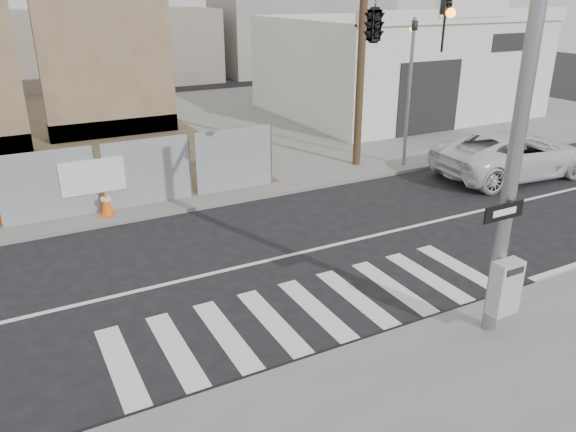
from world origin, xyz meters
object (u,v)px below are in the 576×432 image
signal_pole (415,64)px  suv (514,154)px  traffic_cone_c (3,213)px  traffic_cone_d (106,203)px  auto_shop (396,64)px

signal_pole → suv: size_ratio=1.19×
signal_pole → traffic_cone_c: bearing=137.5°
suv → traffic_cone_d: suv is taller
signal_pole → suv: bearing=26.1°
signal_pole → traffic_cone_d: (-5.27, 6.66, -4.29)m
traffic_cone_c → suv: bearing=-11.3°
suv → auto_shop: bearing=-12.6°
signal_pole → traffic_cone_c: size_ratio=10.20×
auto_shop → suv: (-3.25, -10.97, -1.72)m
auto_shop → traffic_cone_c: bearing=-158.3°
signal_pole → suv: (8.25, 4.04, -3.96)m
suv → traffic_cone_c: size_ratio=8.57×
suv → traffic_cone_c: suv is taller
suv → traffic_cone_d: bearing=82.9°
signal_pole → traffic_cone_c: signal_pole is taller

